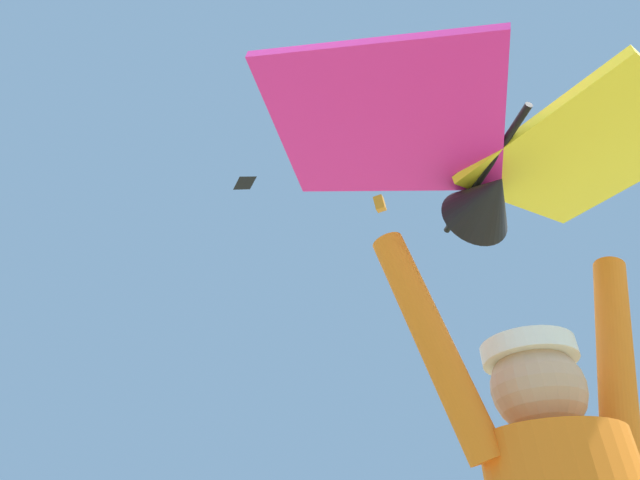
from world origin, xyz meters
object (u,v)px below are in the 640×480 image
at_px(held_stunt_kite, 489,158).
at_px(distant_kite_black_far_center, 244,182).
at_px(distant_kite_magenta_overhead_distant, 451,135).
at_px(distant_kite_orange_high_right, 380,204).

xyz_separation_m(held_stunt_kite, distant_kite_black_far_center, (-0.41, 9.50, 8.26)).
distance_m(distant_kite_magenta_overhead_distant, distant_kite_black_far_center, 9.64).
relative_size(distant_kite_orange_high_right, distant_kite_black_far_center, 1.40).
bearing_deg(distant_kite_black_far_center, distant_kite_magenta_overhead_distant, 8.78).
height_order(held_stunt_kite, distant_kite_orange_high_right, distant_kite_orange_high_right).
height_order(distant_kite_orange_high_right, distant_kite_magenta_overhead_distant, distant_kite_orange_high_right).
height_order(held_stunt_kite, distant_kite_black_far_center, distant_kite_black_far_center).
distance_m(distant_kite_orange_high_right, distant_kite_magenta_overhead_distant, 10.76).
bearing_deg(held_stunt_kite, distant_kite_black_far_center, 92.46).
relative_size(distant_kite_magenta_overhead_distant, distant_kite_black_far_center, 2.05).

